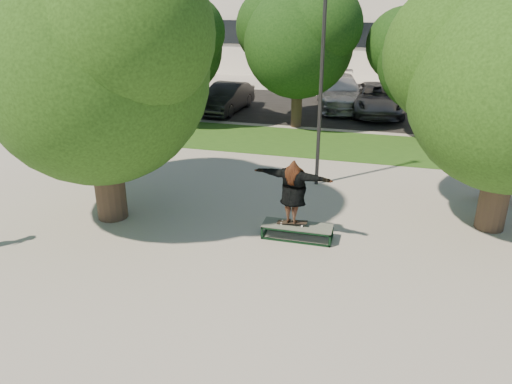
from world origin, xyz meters
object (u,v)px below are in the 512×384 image
(tree_left, at_px, (93,56))
(car_grey, at_px, (377,99))
(grind_box, at_px, (297,232))
(lamppost, at_px, (321,89))
(car_silver_b, at_px, (340,92))
(car_dark, at_px, (227,98))
(car_silver_a, at_px, (168,91))

(tree_left, bearing_deg, car_grey, 64.89)
(grind_box, relative_size, car_grey, 0.34)
(tree_left, distance_m, lamppost, 6.70)
(car_grey, height_order, car_silver_b, car_silver_b)
(lamppost, relative_size, car_dark, 1.40)
(grind_box, distance_m, car_silver_a, 17.09)
(car_silver_b, bearing_deg, lamppost, -99.32)
(tree_left, bearing_deg, grind_box, -0.28)
(grind_box, height_order, car_silver_a, car_silver_a)
(lamppost, relative_size, car_silver_b, 1.08)
(lamppost, bearing_deg, car_dark, 123.93)
(tree_left, xyz_separation_m, grind_box, (5.38, -0.03, -4.23))
(tree_left, relative_size, lamppost, 1.16)
(grind_box, height_order, car_silver_b, car_silver_b)
(car_silver_a, relative_size, car_dark, 0.90)
(tree_left, bearing_deg, lamppost, 36.42)
(tree_left, height_order, lamppost, tree_left)
(grind_box, xyz_separation_m, car_dark, (-6.09, 12.85, 0.53))
(car_dark, bearing_deg, grind_box, -59.97)
(grind_box, bearing_deg, car_grey, 84.44)
(tree_left, xyz_separation_m, car_silver_a, (-4.48, 13.92, -3.76))
(tree_left, xyz_separation_m, car_grey, (6.79, 14.49, -3.69))
(lamppost, distance_m, car_grey, 10.96)
(grind_box, xyz_separation_m, car_grey, (1.41, 14.52, 0.55))
(grind_box, bearing_deg, car_silver_b, 92.18)
(lamppost, height_order, car_dark, lamppost)
(tree_left, distance_m, car_silver_a, 15.10)
(car_silver_a, relative_size, car_grey, 0.74)
(lamppost, height_order, car_grey, lamppost)
(grind_box, bearing_deg, lamppost, 91.26)
(car_dark, xyz_separation_m, car_silver_b, (5.50, 2.58, 0.10))
(lamppost, relative_size, car_grey, 1.16)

